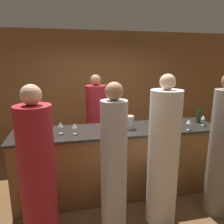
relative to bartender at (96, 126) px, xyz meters
The scene contains 19 objects.
ground_plane 1.30m from the bartender, 77.15° to the right, with size 14.00×14.00×0.00m, color brown.
back_wall 1.28m from the bartender, 79.29° to the left, with size 8.00×0.06×2.80m.
bar_counter 1.02m from the bartender, 77.15° to the right, with size 3.21×0.77×1.09m.
bartender is the anchor object (origin of this frame).
guest_0 1.96m from the bartender, 118.10° to the right, with size 0.40×0.40×1.89m.
guest_1 1.72m from the bartender, 91.28° to the right, with size 0.32×0.32×1.89m.
guest_2 1.82m from the bartender, 70.44° to the right, with size 0.39×0.39×1.97m.
guest_3 2.26m from the bartender, 49.41° to the right, with size 0.35×0.35×1.98m.
wine_bottle_0 1.89m from the bartender, 28.11° to the right, with size 0.07×0.07×0.28m.
wine_bottle_1 1.39m from the bartender, 31.69° to the right, with size 0.08×0.08×0.32m.
ice_bucket 1.07m from the bartender, 68.15° to the right, with size 0.16×0.16×0.20m.
wine_glass_0 1.30m from the bartender, 85.63° to the right, with size 0.07×0.07×0.17m.
wine_glass_1 1.24m from the bartender, 123.90° to the right, with size 0.07×0.07×0.17m.
wine_glass_2 1.39m from the bartender, 125.79° to the right, with size 0.06×0.06×0.15m.
wine_glass_3 1.40m from the bartender, 60.00° to the right, with size 0.08×0.08×0.18m.
wine_glass_4 1.78m from the bartender, 44.72° to the right, with size 0.07×0.07×0.17m.
wine_glass_5 1.20m from the bartender, 113.91° to the right, with size 0.07×0.07×0.17m.
wine_glass_6 1.95m from the bartender, 33.46° to the right, with size 0.07×0.07×0.17m.
wine_glass_7 1.61m from the bartender, 138.85° to the right, with size 0.07×0.07×0.17m.
Camera 1 is at (-0.80, -3.14, 2.12)m, focal length 35.00 mm.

